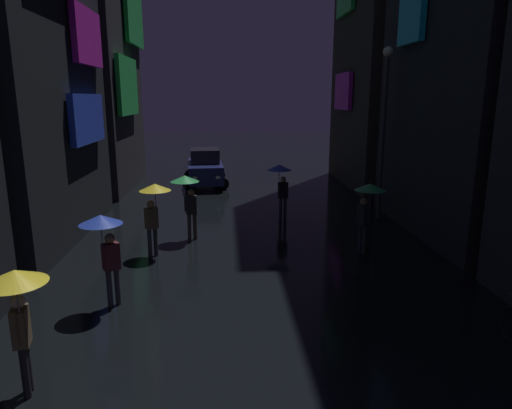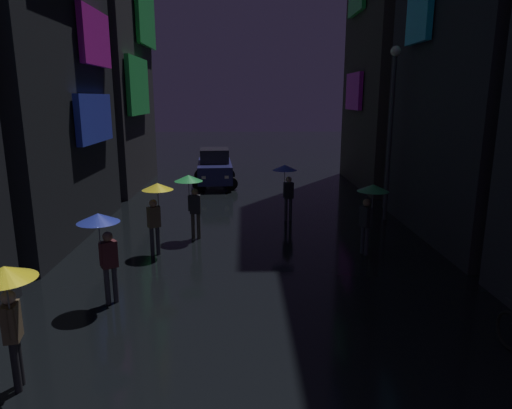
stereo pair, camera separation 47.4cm
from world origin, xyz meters
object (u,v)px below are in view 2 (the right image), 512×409
at_px(pedestrian_near_crossing_green, 191,189).
at_px(pedestrian_foreground_left_yellow, 7,294).
at_px(pedestrian_midstreet_left_green, 371,200).
at_px(pedestrian_far_right_blue, 102,233).
at_px(pedestrian_midstreet_centre_blue, 286,177).
at_px(car_distant, 215,168).
at_px(streetlamp_right_far, 391,116).
at_px(pedestrian_foreground_right_yellow, 156,199).

bearing_deg(pedestrian_near_crossing_green, pedestrian_foreground_left_yellow, -102.94).
bearing_deg(pedestrian_midstreet_left_green, pedestrian_far_right_blue, -154.95).
bearing_deg(pedestrian_midstreet_centre_blue, car_distant, 113.06).
relative_size(pedestrian_near_crossing_green, streetlamp_right_far, 0.34).
xyz_separation_m(pedestrian_midstreet_left_green, pedestrian_foreground_right_yellow, (-6.13, 0.27, 0.00)).
distance_m(pedestrian_foreground_left_yellow, pedestrian_far_right_blue, 3.12).
xyz_separation_m(pedestrian_midstreet_centre_blue, streetlamp_right_far, (3.78, 0.09, 2.18)).
bearing_deg(car_distant, pedestrian_foreground_left_yellow, -96.53).
bearing_deg(pedestrian_foreground_left_yellow, streetlamp_right_far, 48.97).
xyz_separation_m(pedestrian_near_crossing_green, pedestrian_foreground_right_yellow, (-0.82, -1.44, 0.00)).
relative_size(pedestrian_foreground_right_yellow, car_distant, 0.50).
relative_size(pedestrian_midstreet_left_green, pedestrian_foreground_right_yellow, 1.00).
height_order(pedestrian_foreground_left_yellow, pedestrian_midstreet_centre_blue, same).
height_order(pedestrian_foreground_right_yellow, streetlamp_right_far, streetlamp_right_far).
xyz_separation_m(pedestrian_near_crossing_green, pedestrian_midstreet_centre_blue, (3.24, 2.14, 0.00)).
bearing_deg(streetlamp_right_far, pedestrian_far_right_blue, -139.85).
bearing_deg(pedestrian_near_crossing_green, pedestrian_foreground_right_yellow, -119.66).
relative_size(pedestrian_midstreet_left_green, pedestrian_near_crossing_green, 1.00).
bearing_deg(pedestrian_foreground_right_yellow, pedestrian_near_crossing_green, 60.34).
relative_size(pedestrian_near_crossing_green, pedestrian_foreground_left_yellow, 1.00).
height_order(pedestrian_foreground_left_yellow, car_distant, pedestrian_foreground_left_yellow).
bearing_deg(pedestrian_midstreet_centre_blue, pedestrian_far_right_blue, -123.37).
bearing_deg(car_distant, pedestrian_foreground_right_yellow, -95.19).
height_order(pedestrian_midstreet_centre_blue, car_distant, pedestrian_midstreet_centre_blue).
xyz_separation_m(pedestrian_foreground_left_yellow, pedestrian_midstreet_centre_blue, (5.06, 10.07, 0.00)).
height_order(pedestrian_foreground_right_yellow, pedestrian_far_right_blue, same).
relative_size(pedestrian_far_right_blue, streetlamp_right_far, 0.34).
distance_m(pedestrian_near_crossing_green, pedestrian_midstreet_centre_blue, 3.88).
height_order(pedestrian_near_crossing_green, car_distant, pedestrian_near_crossing_green).
height_order(pedestrian_near_crossing_green, pedestrian_foreground_left_yellow, same).
bearing_deg(streetlamp_right_far, pedestrian_foreground_right_yellow, -154.88).
bearing_deg(pedestrian_near_crossing_green, pedestrian_midstreet_centre_blue, 33.52).
distance_m(pedestrian_near_crossing_green, pedestrian_foreground_right_yellow, 1.66).
bearing_deg(car_distant, pedestrian_midstreet_centre_blue, -66.94).
height_order(pedestrian_midstreet_left_green, pedestrian_foreground_left_yellow, same).
distance_m(pedestrian_foreground_right_yellow, pedestrian_far_right_blue, 3.43).
bearing_deg(pedestrian_midstreet_centre_blue, pedestrian_near_crossing_green, -146.48).
bearing_deg(pedestrian_near_crossing_green, pedestrian_midstreet_left_green, -17.88).
distance_m(pedestrian_midstreet_centre_blue, streetlamp_right_far, 4.36).
bearing_deg(pedestrian_far_right_blue, streetlamp_right_far, 40.15).
bearing_deg(pedestrian_midstreet_left_green, pedestrian_foreground_left_yellow, -138.97).
bearing_deg(pedestrian_far_right_blue, car_distant, 83.90).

